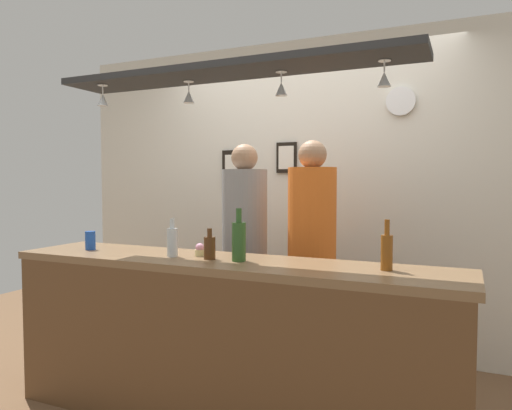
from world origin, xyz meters
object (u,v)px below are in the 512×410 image
(person_right_orange_shirt, at_px, (312,236))
(bottle_beer_amber_tall, at_px, (387,251))
(wall_clock, at_px, (401,101))
(person_middle_grey_shirt, at_px, (245,234))
(bottle_beer_brown_stubby, at_px, (210,247))
(picture_frame_caricature, at_px, (235,169))
(drink_can, at_px, (90,240))
(bottle_soda_clear, at_px, (172,241))
(bottle_champagne_green, at_px, (239,240))
(cupcake, at_px, (200,250))
(picture_frame_crest, at_px, (287,158))

(person_right_orange_shirt, bearing_deg, bottle_beer_amber_tall, -49.41)
(person_right_orange_shirt, xyz_separation_m, wall_clock, (0.51, 0.62, 1.00))
(person_right_orange_shirt, bearing_deg, person_middle_grey_shirt, 180.00)
(bottle_beer_brown_stubby, xyz_separation_m, picture_frame_caricature, (-0.55, 1.43, 0.49))
(bottle_beer_brown_stubby, bearing_deg, person_middle_grey_shirt, 101.31)
(picture_frame_caricature, bearing_deg, wall_clock, -0.25)
(wall_clock, bearing_deg, bottle_beer_amber_tall, -85.20)
(drink_can, bearing_deg, bottle_soda_clear, -1.41)
(bottle_champagne_green, xyz_separation_m, drink_can, (-1.09, -0.01, -0.06))
(bottle_soda_clear, bearing_deg, bottle_beer_amber_tall, 4.06)
(bottle_soda_clear, xyz_separation_m, bottle_beer_amber_tall, (1.24, 0.09, 0.01))
(bottle_soda_clear, relative_size, bottle_beer_amber_tall, 0.88)
(person_right_orange_shirt, xyz_separation_m, cupcake, (-0.48, -0.73, -0.03))
(person_middle_grey_shirt, relative_size, bottle_soda_clear, 7.34)
(cupcake, bearing_deg, bottle_beer_brown_stubby, -33.46)
(drink_can, distance_m, cupcake, 0.80)
(person_middle_grey_shirt, height_order, bottle_beer_amber_tall, person_middle_grey_shirt)
(bottle_beer_brown_stubby, height_order, wall_clock, wall_clock)
(picture_frame_caricature, bearing_deg, drink_can, -104.02)
(person_middle_grey_shirt, bearing_deg, bottle_soda_clear, -96.19)
(bottle_beer_brown_stubby, xyz_separation_m, cupcake, (-0.11, 0.07, -0.03))
(drink_can, bearing_deg, picture_frame_crest, 59.27)
(person_middle_grey_shirt, bearing_deg, wall_clock, 30.76)
(cupcake, distance_m, wall_clock, 1.96)
(picture_frame_crest, bearing_deg, person_middle_grey_shirt, -99.12)
(bottle_beer_brown_stubby, relative_size, wall_clock, 0.82)
(bottle_soda_clear, xyz_separation_m, bottle_champagne_green, (0.43, 0.02, 0.03))
(bottle_soda_clear, bearing_deg, person_right_orange_shirt, 53.03)
(bottle_beer_brown_stubby, distance_m, picture_frame_caricature, 1.61)
(cupcake, bearing_deg, bottle_soda_clear, -148.58)
(bottle_beer_brown_stubby, bearing_deg, wall_clock, 58.35)
(bottle_soda_clear, bearing_deg, person_middle_grey_shirt, 83.81)
(bottle_beer_amber_tall, height_order, cupcake, bottle_beer_amber_tall)
(bottle_beer_brown_stubby, bearing_deg, drink_can, 179.74)
(bottle_champagne_green, bearing_deg, drink_can, -179.65)
(person_right_orange_shirt, relative_size, picture_frame_crest, 6.53)
(bottle_beer_brown_stubby, bearing_deg, bottle_soda_clear, -177.20)
(bottle_champagne_green, height_order, bottle_beer_brown_stubby, bottle_champagne_green)
(person_right_orange_shirt, relative_size, bottle_soda_clear, 7.38)
(bottle_beer_brown_stubby, xyz_separation_m, bottle_beer_amber_tall, (0.99, 0.08, 0.03))
(person_middle_grey_shirt, xyz_separation_m, picture_frame_caricature, (-0.39, 0.62, 0.50))
(bottle_soda_clear, relative_size, drink_can, 1.89)
(bottle_champagne_green, height_order, drink_can, bottle_champagne_green)
(person_middle_grey_shirt, xyz_separation_m, bottle_beer_brown_stubby, (0.16, -0.80, 0.01))
(person_middle_grey_shirt, distance_m, picture_frame_crest, 0.87)
(person_right_orange_shirt, height_order, picture_frame_caricature, person_right_orange_shirt)
(bottle_beer_brown_stubby, relative_size, picture_frame_caricature, 0.53)
(person_right_orange_shirt, distance_m, bottle_soda_clear, 1.02)
(person_right_orange_shirt, relative_size, drink_can, 13.91)
(person_right_orange_shirt, distance_m, bottle_beer_brown_stubby, 0.88)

